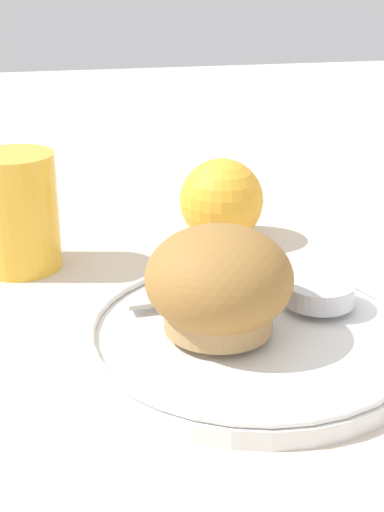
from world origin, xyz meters
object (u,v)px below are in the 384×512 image
at_px(muffin, 218,282).
at_px(juice_glass, 17,212).
at_px(orange_fruit, 221,200).
at_px(butter_knife, 239,291).

xyz_separation_m(muffin, juice_glass, (-0.14, 0.19, -0.00)).
bearing_deg(orange_fruit, muffin, -105.52).
xyz_separation_m(muffin, orange_fruit, (0.06, 0.22, -0.01)).
xyz_separation_m(orange_fruit, juice_glass, (-0.20, -0.03, 0.01)).
distance_m(butter_knife, juice_glass, 0.23).
bearing_deg(muffin, juice_glass, 126.42).
relative_size(muffin, juice_glass, 0.97).
bearing_deg(butter_knife, orange_fruit, 76.79).
bearing_deg(orange_fruit, juice_glass, -172.40).
relative_size(butter_knife, juice_glass, 1.69).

